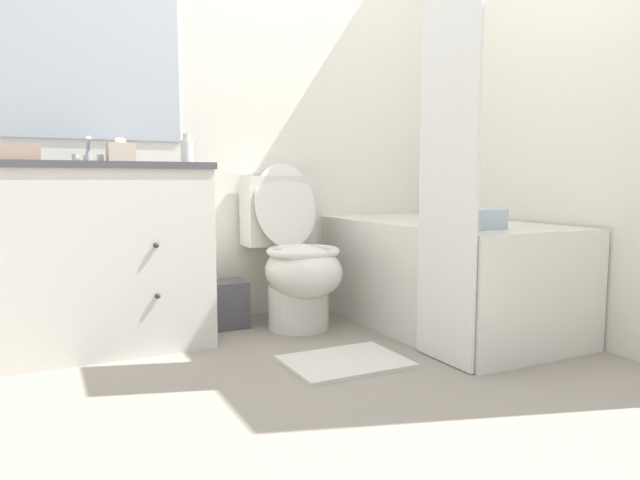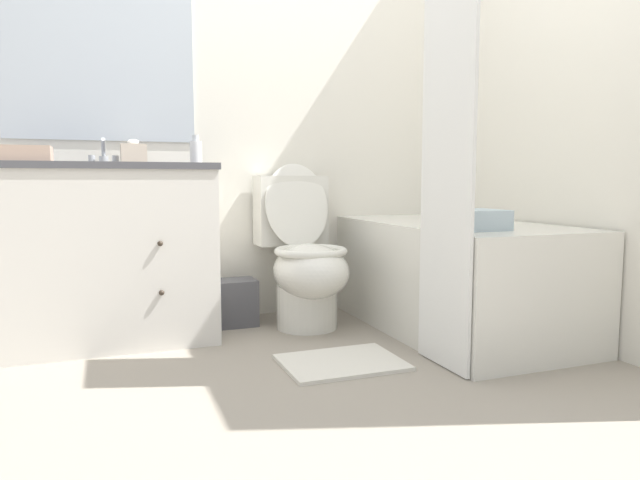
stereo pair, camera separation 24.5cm
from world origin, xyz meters
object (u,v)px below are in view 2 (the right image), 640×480
object	(u,v)px
bath_towel_folded	(471,220)
bath_mat	(341,362)
soap_dispenser	(196,152)
tissue_box	(134,154)
bathtub	(454,276)
vanity_cabinet	(108,251)
sink_faucet	(104,157)
toilet	(304,259)
hand_towel_folded	(19,154)
wastebasket	(236,302)

from	to	relation	value
bath_towel_folded	bath_mat	xyz separation A→B (m)	(-0.57, 0.07, -0.58)
soap_dispenser	tissue_box	bearing A→B (deg)	151.97
tissue_box	bathtub	bearing A→B (deg)	-19.12
vanity_cabinet	bathtub	world-z (taller)	vanity_cabinet
bathtub	bath_towel_folded	xyz separation A→B (m)	(-0.18, -0.38, 0.31)
sink_faucet	soap_dispenser	world-z (taller)	soap_dispenser
toilet	hand_towel_folded	bearing A→B (deg)	-175.66
toilet	wastebasket	distance (m)	0.43
hand_towel_folded	bath_towel_folded	distance (m)	1.91
wastebasket	bath_mat	world-z (taller)	wastebasket
toilet	bath_mat	bearing A→B (deg)	-95.54
bath_towel_folded	bath_mat	distance (m)	0.82
toilet	vanity_cabinet	bearing A→B (deg)	175.91
wastebasket	soap_dispenser	xyz separation A→B (m)	(-0.20, -0.11, 0.77)
toilet	soap_dispenser	xyz separation A→B (m)	(-0.54, 0.03, 0.54)
wastebasket	bath_towel_folded	world-z (taller)	bath_towel_folded
wastebasket	hand_towel_folded	distance (m)	1.23
bathtub	toilet	bearing A→B (deg)	153.82
wastebasket	tissue_box	bearing A→B (deg)	175.42
sink_faucet	bath_mat	distance (m)	1.53
soap_dispenser	wastebasket	bearing A→B (deg)	28.16
tissue_box	bath_towel_folded	distance (m)	1.63
hand_towel_folded	sink_faucet	bearing A→B (deg)	47.45
bath_towel_folded	bath_mat	size ratio (longest dim) A/B	0.55
tissue_box	bath_towel_folded	world-z (taller)	tissue_box
hand_towel_folded	bath_towel_folded	bearing A→B (deg)	-19.31
vanity_cabinet	soap_dispenser	distance (m)	0.63
toilet	sink_faucet	bearing A→B (deg)	164.82
bath_mat	bathtub	bearing A→B (deg)	22.40
bath_towel_folded	bath_mat	bearing A→B (deg)	172.61
bathtub	hand_towel_folded	distance (m)	2.07
tissue_box	sink_faucet	bearing A→B (deg)	151.11
toilet	bathtub	world-z (taller)	toilet
vanity_cabinet	bathtub	xyz separation A→B (m)	(1.64, -0.41, -0.15)
bath_towel_folded	sink_faucet	bearing A→B (deg)	146.07
sink_faucet	hand_towel_folded	bearing A→B (deg)	-132.55
wastebasket	bath_towel_folded	xyz separation A→B (m)	(0.84, -0.87, 0.47)
bathtub	bath_towel_folded	size ratio (longest dim) A/B	5.04
bathtub	hand_towel_folded	size ratio (longest dim) A/B	5.57
sink_faucet	bath_towel_folded	size ratio (longest dim) A/B	0.53
wastebasket	soap_dispenser	bearing A→B (deg)	-151.84
soap_dispenser	bath_mat	size ratio (longest dim) A/B	0.28
toilet	bath_towel_folded	size ratio (longest dim) A/B	3.16
hand_towel_folded	soap_dispenser	bearing A→B (deg)	10.08
vanity_cabinet	bath_mat	distance (m)	1.22
toilet	bathtub	bearing A→B (deg)	-26.18
bath_towel_folded	hand_towel_folded	bearing A→B (deg)	160.69
sink_faucet	bath_towel_folded	distance (m)	1.78
bathtub	bath_mat	xyz separation A→B (m)	(-0.75, -0.31, -0.27)
tissue_box	hand_towel_folded	bearing A→B (deg)	-148.84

